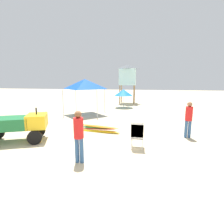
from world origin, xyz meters
name	(u,v)px	position (x,y,z in m)	size (l,w,h in m)	color
ground	(85,150)	(0.00, 0.00, 0.00)	(80.00, 80.00, 0.00)	beige
utility_cart	(18,124)	(-3.24, 0.49, 0.78)	(2.81, 2.12, 1.50)	#1E6B38
stacked_plastic_chairs	(137,133)	(1.97, 0.54, 0.65)	(0.48, 0.48, 1.11)	silver
surfboard_pile	(98,128)	(-0.13, 2.60, 0.16)	(2.42, 0.74, 0.32)	yellow
lifeguard_near_left	(189,117)	(4.29, 2.32, 0.99)	(0.32, 0.32, 1.71)	#33598C
lifeguard_near_center	(79,133)	(0.12, -0.99, 1.01)	(0.32, 0.32, 1.75)	#33598C
popup_canopy	(85,84)	(-2.26, 7.00, 2.37)	(2.59, 2.59, 2.75)	#B2B2B7
lifeguard_tower	(128,75)	(0.42, 14.22, 3.19)	(1.98, 1.98, 4.32)	olive
beach_umbrella_left	(124,92)	(0.32, 10.86, 1.47)	(1.77, 1.77, 1.78)	beige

